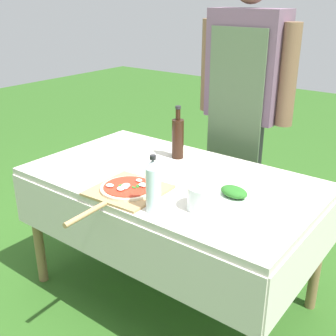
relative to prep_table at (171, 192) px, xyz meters
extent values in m
plane|color=#2D5B1E|center=(0.00, 0.00, -0.64)|extent=(12.00, 12.00, 0.00)
cube|color=beige|center=(0.00, 0.00, 0.07)|extent=(1.49, 0.87, 0.04)
cube|color=beige|center=(0.00, -0.44, -0.08)|extent=(1.49, 0.01, 0.28)
cube|color=beige|center=(0.00, 0.44, -0.08)|extent=(1.49, 0.01, 0.28)
cube|color=beige|center=(-0.75, 0.00, -0.08)|extent=(0.01, 0.87, 0.28)
cube|color=beige|center=(0.75, 0.00, -0.08)|extent=(0.01, 0.87, 0.28)
cylinder|color=olive|center=(-0.68, -0.37, -0.29)|extent=(0.06, 0.06, 0.70)
cylinder|color=olive|center=(-0.68, 0.37, -0.29)|extent=(0.06, 0.06, 0.70)
cylinder|color=olive|center=(0.68, 0.37, -0.29)|extent=(0.06, 0.06, 0.70)
cylinder|color=#4C4C51|center=(0.08, 0.76, -0.21)|extent=(0.13, 0.13, 0.87)
cylinder|color=#4C4C51|center=(-0.09, 0.77, -0.21)|extent=(0.13, 0.13, 0.87)
cube|color=#6B5166|center=(-0.01, 0.77, 0.56)|extent=(0.48, 0.23, 0.65)
cube|color=#56704C|center=(-0.01, 0.66, 0.31)|extent=(0.38, 0.03, 0.95)
cylinder|color=brown|center=(0.27, 0.75, 0.53)|extent=(0.10, 0.10, 0.58)
cylinder|color=brown|center=(-0.28, 0.78, 0.53)|extent=(0.10, 0.10, 0.58)
cube|color=tan|center=(-0.05, -0.27, 0.10)|extent=(0.34, 0.34, 0.01)
cylinder|color=tan|center=(-0.04, -0.55, 0.10)|extent=(0.04, 0.24, 0.02)
cylinder|color=beige|center=(-0.05, -0.27, 0.11)|extent=(0.27, 0.27, 0.01)
cylinder|color=red|center=(-0.05, -0.27, 0.12)|extent=(0.23, 0.23, 0.00)
ellipsoid|color=white|center=(-0.05, -0.32, 0.13)|extent=(0.05, 0.05, 0.01)
ellipsoid|color=white|center=(0.00, -0.23, 0.13)|extent=(0.05, 0.05, 0.01)
ellipsoid|color=white|center=(0.01, -0.22, 0.13)|extent=(0.04, 0.05, 0.01)
ellipsoid|color=white|center=(-0.11, -0.33, 0.13)|extent=(0.04, 0.04, 0.01)
ellipsoid|color=white|center=(0.01, -0.23, 0.13)|extent=(0.04, 0.04, 0.01)
ellipsoid|color=white|center=(-0.04, -0.30, 0.13)|extent=(0.03, 0.04, 0.01)
ellipsoid|color=white|center=(-0.05, -0.29, 0.13)|extent=(0.05, 0.05, 0.02)
ellipsoid|color=white|center=(-0.04, -0.20, 0.13)|extent=(0.03, 0.03, 0.01)
ellipsoid|color=#286B23|center=(-0.01, -0.25, 0.12)|extent=(0.04, 0.04, 0.00)
ellipsoid|color=#286B23|center=(0.00, -0.22, 0.12)|extent=(0.02, 0.03, 0.00)
ellipsoid|color=#286B23|center=(-0.02, -0.27, 0.12)|extent=(0.03, 0.02, 0.00)
ellipsoid|color=#286B23|center=(-0.08, -0.29, 0.12)|extent=(0.02, 0.04, 0.00)
cylinder|color=black|center=(-0.13, 0.24, 0.20)|extent=(0.07, 0.07, 0.22)
cylinder|color=black|center=(-0.13, 0.24, 0.35)|extent=(0.03, 0.03, 0.06)
cylinder|color=#232326|center=(-0.13, 0.24, 0.39)|extent=(0.03, 0.03, 0.02)
cylinder|color=silver|center=(0.16, -0.34, 0.19)|extent=(0.07, 0.07, 0.20)
cone|color=silver|center=(0.16, -0.34, 0.31)|extent=(0.07, 0.07, 0.04)
cylinder|color=#232326|center=(0.16, -0.34, 0.34)|extent=(0.03, 0.03, 0.02)
cube|color=silver|center=(0.38, -0.02, 0.09)|extent=(0.19, 0.15, 0.01)
ellipsoid|color=#286B23|center=(0.38, -0.02, 0.12)|extent=(0.16, 0.13, 0.04)
cylinder|color=silver|center=(0.32, -0.20, 0.14)|extent=(0.14, 0.14, 0.11)
camera|label=1|loc=(1.19, -1.58, 0.95)|focal=45.00mm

